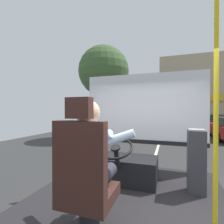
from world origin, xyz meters
TOP-DOWN VIEW (x-y plane):
  - ground at (0.00, 8.80)m, footprint 18.00×44.00m
  - driver_seat at (-0.20, -0.60)m, footprint 0.48×0.48m
  - bus_driver at (-0.20, -0.49)m, footprint 0.80×0.56m
  - steering_console at (-0.20, 0.72)m, footprint 1.10×0.94m
  - handrail_pole at (0.96, -0.05)m, footprint 0.04×0.04m
  - fare_box at (0.90, 0.69)m, footprint 0.23×0.22m
  - windshield_panel at (0.00, 1.62)m, footprint 2.50×0.08m
  - street_tree at (-3.63, 8.54)m, footprint 3.36×3.36m
  - shop_building at (5.70, 18.03)m, footprint 12.17×5.36m
  - parked_car_blue at (4.56, 16.39)m, footprint 1.81×4.23m

SIDE VIEW (x-z plane):
  - ground at x=0.00m, z-range -0.05..0.00m
  - parked_car_blue at x=4.56m, z-range 0.02..1.48m
  - steering_console at x=-0.20m, z-range 0.55..1.31m
  - fare_box at x=0.90m, z-range 0.71..1.62m
  - driver_seat at x=-0.20m, z-range 0.61..1.90m
  - bus_driver at x=-0.20m, z-range 1.04..1.89m
  - windshield_panel at x=0.00m, z-range 1.02..2.50m
  - handrail_pole at x=0.96m, z-range 0.71..2.97m
  - shop_building at x=5.70m, z-range 0.00..7.15m
  - street_tree at x=-3.63m, z-range 1.37..7.54m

